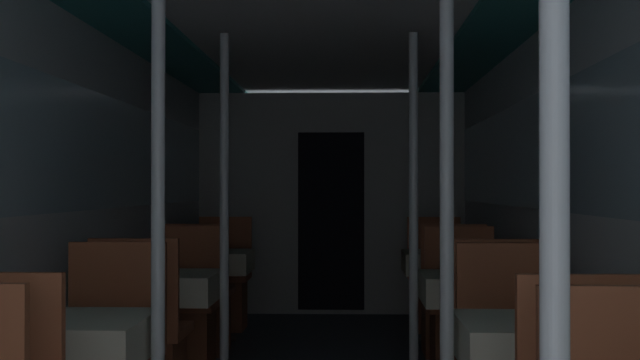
# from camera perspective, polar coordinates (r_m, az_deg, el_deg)

# --- Properties ---
(wall_left) EXTENTS (0.05, 10.18, 2.14)m
(wall_left) POSITION_cam_1_polar(r_m,az_deg,el_deg) (4.82, -16.16, -1.63)
(wall_left) COLOR silver
(wall_left) RESTS_ON ground_plane
(wall_right) EXTENTS (0.05, 10.18, 2.14)m
(wall_right) POSITION_cam_1_polar(r_m,az_deg,el_deg) (4.72, 15.71, -1.66)
(wall_right) COLOR silver
(wall_right) RESTS_ON ground_plane
(ceiling_panel) EXTENTS (2.62, 10.18, 0.07)m
(ceiling_panel) POSITION_cam_1_polar(r_m,az_deg,el_deg) (4.68, -0.40, 11.35)
(ceiling_panel) COLOR white
(ceiling_panel) RESTS_ON wall_left
(bulkhead_far) EXTENTS (2.57, 0.09, 2.14)m
(bulkhead_far) POSITION_cam_1_polar(r_m,az_deg,el_deg) (8.64, 0.72, -1.52)
(bulkhead_far) COLOR #A8A8A3
(bulkhead_far) RESTS_ON ground_plane
(dining_table_left_1) EXTENTS (0.62, 0.62, 0.71)m
(dining_table_left_1) POSITION_cam_1_polar(r_m,az_deg,el_deg) (3.68, -15.88, -10.30)
(dining_table_left_1) COLOR #4C4C51
(dining_table_left_1) RESTS_ON ground_plane
(support_pole_left_1) EXTENTS (0.05, 0.05, 2.14)m
(support_pole_left_1) POSITION_cam_1_polar(r_m,az_deg,el_deg) (3.54, -10.33, -2.95)
(support_pole_left_1) COLOR silver
(support_pole_left_1) RESTS_ON ground_plane
(dining_table_left_2) EXTENTS (0.62, 0.62, 0.71)m
(dining_table_left_2) POSITION_cam_1_polar(r_m,az_deg,el_deg) (5.43, -9.92, -7.13)
(dining_table_left_2) COLOR #4C4C51
(dining_table_left_2) RESTS_ON ground_plane
(chair_left_far_2) EXTENTS (0.47, 0.47, 0.96)m
(chair_left_far_2) POSITION_cam_1_polar(r_m,az_deg,el_deg) (6.02, -8.80, -9.34)
(chair_left_far_2) COLOR brown
(chair_left_far_2) RESTS_ON ground_plane
(support_pole_left_2) EXTENTS (0.05, 0.05, 2.14)m
(support_pole_left_2) POSITION_cam_1_polar(r_m,az_deg,el_deg) (5.33, -6.14, -2.12)
(support_pole_left_2) COLOR silver
(support_pole_left_2) RESTS_ON ground_plane
(dining_table_left_3) EXTENTS (0.62, 0.62, 0.71)m
(dining_table_left_3) POSITION_cam_1_polar(r_m,az_deg,el_deg) (7.21, -6.92, -5.48)
(dining_table_left_3) COLOR #4C4C51
(dining_table_left_3) RESTS_ON ground_plane
(chair_left_near_3) EXTENTS (0.47, 0.47, 0.96)m
(chair_left_near_3) POSITION_cam_1_polar(r_m,az_deg,el_deg) (6.69, -7.68, -8.44)
(chair_left_near_3) COLOR brown
(chair_left_near_3) RESTS_ON ground_plane
(chair_left_far_3) EXTENTS (0.47, 0.47, 0.96)m
(chair_left_far_3) POSITION_cam_1_polar(r_m,az_deg,el_deg) (7.80, -6.27, -7.30)
(chair_left_far_3) COLOR brown
(chair_left_far_3) RESTS_ON ground_plane
(support_pole_right_0) EXTENTS (0.05, 0.05, 2.14)m
(support_pole_right_0) POSITION_cam_1_polar(r_m,az_deg,el_deg) (1.68, 14.79, -5.69)
(support_pole_right_0) COLOR silver
(support_pole_right_0) RESTS_ON ground_plane
(dining_table_right_1) EXTENTS (0.62, 0.62, 0.71)m
(dining_table_right_1) POSITION_cam_1_polar(r_m,az_deg,el_deg) (3.58, 13.93, -10.58)
(dining_table_right_1) COLOR #4C4C51
(dining_table_right_1) RESTS_ON ground_plane
(support_pole_right_1) EXTENTS (0.05, 0.05, 2.14)m
(support_pole_right_1) POSITION_cam_1_polar(r_m,az_deg,el_deg) (3.48, 8.12, -3.00)
(support_pole_right_1) COLOR silver
(support_pole_right_1) RESTS_ON ground_plane
(dining_table_right_2) EXTENTS (0.62, 0.62, 0.71)m
(dining_table_right_2) POSITION_cam_1_polar(r_m,az_deg,el_deg) (5.36, 9.87, -7.21)
(dining_table_right_2) COLOR #4C4C51
(dining_table_right_2) RESTS_ON ground_plane
(chair_right_far_2) EXTENTS (0.47, 0.47, 0.96)m
(chair_right_far_2) POSITION_cam_1_polar(r_m,az_deg,el_deg) (5.96, 9.12, -9.42)
(chair_right_far_2) COLOR brown
(chair_right_far_2) RESTS_ON ground_plane
(support_pole_right_2) EXTENTS (0.05, 0.05, 2.14)m
(support_pole_right_2) POSITION_cam_1_polar(r_m,az_deg,el_deg) (5.29, 6.01, -2.13)
(support_pole_right_2) COLOR silver
(support_pole_right_2) RESTS_ON ground_plane
(dining_table_right_3) EXTENTS (0.62, 0.62, 0.71)m
(dining_table_right_3) POSITION_cam_1_polar(r_m,az_deg,el_deg) (7.16, 7.86, -5.52)
(dining_table_right_3) COLOR #4C4C51
(dining_table_right_3) RESTS_ON ground_plane
(chair_right_near_3) EXTENTS (0.47, 0.47, 0.96)m
(chair_right_near_3) POSITION_cam_1_polar(r_m,az_deg,el_deg) (6.63, 8.37, -8.51)
(chair_right_near_3) COLOR brown
(chair_right_near_3) RESTS_ON ground_plane
(chair_right_far_3) EXTENTS (0.47, 0.47, 0.96)m
(chair_right_far_3) POSITION_cam_1_polar(r_m,az_deg,el_deg) (7.75, 7.43, -7.34)
(chair_right_far_3) COLOR brown
(chair_right_far_3) RESTS_ON ground_plane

